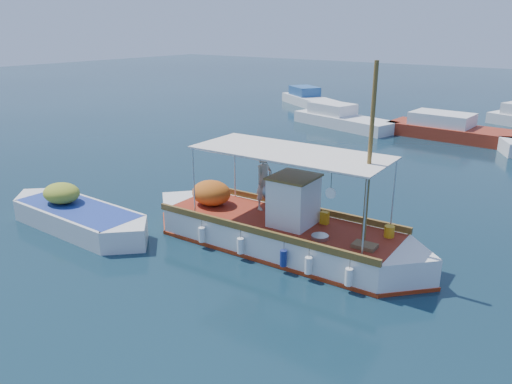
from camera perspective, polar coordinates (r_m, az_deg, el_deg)
The scene contains 6 objects.
ground at distance 17.02m, azimuth 3.53°, elevation -5.92°, with size 160.00×160.00×0.00m, color black.
fishing_caique at distance 16.58m, azimuth 2.45°, elevation -4.45°, with size 10.44×3.21×6.37m.
dinghy at distance 19.31m, azimuth -19.75°, elevation -2.80°, with size 7.16×2.04×1.75m.
bg_boat_nw at distance 36.85m, azimuth 9.74°, elevation 8.12°, with size 8.23×4.29×1.80m.
bg_boat_n at distance 34.76m, azimuth 22.08°, elevation 6.39°, with size 9.52×3.32×1.80m.
bg_boat_far_w at distance 46.50m, azimuth 6.00°, elevation 10.44°, with size 7.17×5.73×1.80m.
Camera 1 is at (8.30, -13.06, 7.07)m, focal length 35.00 mm.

